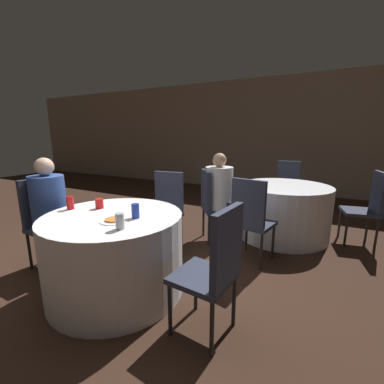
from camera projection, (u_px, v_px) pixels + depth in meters
ground_plane at (106, 280)px, 2.58m from camera, size 16.00×16.00×0.00m
wall_back at (248, 136)px, 6.66m from camera, size 16.00×0.06×2.80m
table_near at (116, 253)px, 2.33m from camera, size 1.22×1.22×0.74m
table_far at (283, 211)px, 3.65m from camera, size 1.26×1.26×0.74m
chair_near_east at (216, 263)px, 1.74m from camera, size 0.44×0.44×0.97m
chair_near_north at (166, 204)px, 3.22m from camera, size 0.44×0.44×0.97m
chair_near_west at (45, 215)px, 2.78m from camera, size 0.42×0.41×0.97m
chair_far_south at (251, 215)px, 2.81m from camera, size 0.47×0.47×0.97m
chair_far_east at (370, 202)px, 3.31m from camera, size 0.47×0.47×0.97m
chair_far_north at (287, 184)px, 4.56m from camera, size 0.43×0.44×0.97m
chair_far_southwest at (211, 200)px, 3.44m from camera, size 0.56×0.56×0.97m
person_blue_shirt at (54, 214)px, 2.69m from camera, size 0.51×0.34×1.20m
person_white_shirt at (223, 196)px, 3.45m from camera, size 0.50×0.48×1.19m
pizza_plate_near at (114, 220)px, 2.09m from camera, size 0.24×0.24×0.02m
soda_can_silver at (120, 221)px, 1.90m from camera, size 0.07×0.07×0.12m
soda_can_red at (70, 203)px, 2.41m from camera, size 0.07×0.07×0.12m
soda_can_blue at (135, 211)px, 2.16m from camera, size 0.07×0.07×0.12m
cup_near at (99, 204)px, 2.45m from camera, size 0.08×0.08×0.09m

